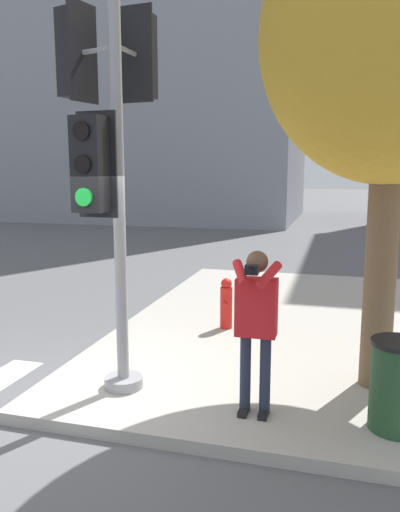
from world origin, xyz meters
The scene contains 8 objects.
ground_plane centered at (0.00, 0.00, 0.00)m, with size 160.00×160.00×0.00m, color #5B5B5E.
sidewalk_corner centered at (3.50, 3.50, 0.07)m, with size 8.00×8.00×0.13m.
traffic_signal_pole centered at (0.39, 0.44, 2.97)m, with size 0.97×1.44×4.47m.
person_photographer centered at (2.03, 0.20, 1.13)m, with size 0.50×0.53×1.66m.
street_tree centered at (3.24, 1.25, 3.90)m, with size 2.79×2.79×5.33m.
fire_hydrant centered at (1.15, 2.86, 0.53)m, with size 0.19×0.25×0.80m.
trash_bin centered at (3.37, 0.23, 0.57)m, with size 0.52×0.52×0.87m.
building_left centered at (-7.86, 23.19, 10.61)m, with size 17.02×10.94×21.20m.
Camera 1 is at (2.77, -4.50, 2.53)m, focal length 35.00 mm.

